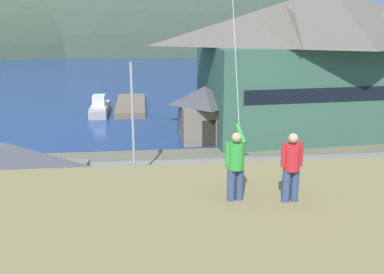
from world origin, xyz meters
name	(u,v)px	position (x,y,z in m)	size (l,w,h in m)	color
ground_plane	(205,270)	(0.00, 0.00, 0.00)	(600.00, 600.00, 0.00)	#66604C
parking_lot_pad	(192,219)	(0.00, 5.00, 0.05)	(40.00, 20.00, 0.10)	gray
bay_water	(157,76)	(0.00, 60.00, 0.01)	(360.00, 84.00, 0.03)	navy
far_hill_east_peak	(149,49)	(-0.45, 114.19, 0.00)	(117.75, 50.63, 78.92)	#42513D
harbor_lodge	(326,57)	(13.82, 22.39, 6.78)	(23.28, 13.23, 12.68)	#38604C
storage_shed_near_lot	(8,192)	(-8.90, 3.42, 2.63)	(7.87, 5.58, 5.07)	#756B5B
storage_shed_waterside	(205,112)	(2.74, 20.53, 2.42)	(4.60, 4.89, 4.66)	#756B5B
wharf_dock	(131,105)	(-3.84, 34.30, 0.35)	(3.20, 11.06, 0.70)	#70604C
moored_boat_wharfside	(100,108)	(-7.05, 31.49, 0.72)	(1.91, 5.66, 2.16)	#A8A399
parked_car_front_row_silver	(326,228)	(5.85, 1.22, 1.06)	(4.35, 2.37, 1.82)	#9EA3A8
parked_car_back_row_left	(146,187)	(-2.45, 7.27, 1.06)	(4.30, 2.25, 1.82)	#B28923
parking_light_pole	(133,116)	(-3.13, 10.55, 4.52)	(0.24, 0.78, 7.74)	#ADADB2
person_kite_flyer	(236,164)	(-0.25, -7.14, 7.29)	(0.52, 0.69, 1.86)	#384770
person_companion	(292,165)	(1.08, -7.37, 7.28)	(0.55, 0.40, 1.74)	#384770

